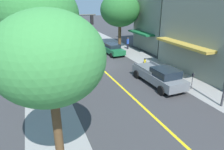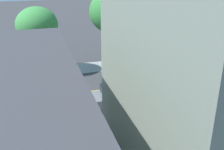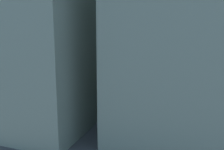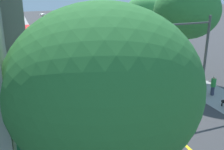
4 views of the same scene
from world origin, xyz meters
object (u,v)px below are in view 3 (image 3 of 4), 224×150
(grey_pickup_truck, at_px, (79,81))
(small_dog, at_px, (157,77))
(fire_hydrant, at_px, (117,92))
(pedestrian_blue_shirt, at_px, (196,97))
(green_sedan_left_curb, at_px, (174,89))
(pedestrian_orange_shirt, at_px, (163,74))
(parking_meter, at_px, (57,83))
(street_tree_left_near, at_px, (118,37))
(traffic_light_mast, at_px, (139,52))
(street_tree_left_far, at_px, (71,43))
(street_tree_right_corner, at_px, (214,43))
(pedestrian_green_shirt, at_px, (144,73))
(street_lamp, at_px, (34,59))

(grey_pickup_truck, distance_m, small_dog, 12.32)
(fire_hydrant, distance_m, pedestrian_blue_shirt, 8.20)
(small_dog, bearing_deg, fire_hydrant, -132.51)
(green_sedan_left_curb, distance_m, grey_pickup_truck, 11.49)
(pedestrian_orange_shirt, distance_m, small_dog, 1.03)
(parking_meter, distance_m, pedestrian_blue_shirt, 15.51)
(grey_pickup_truck, bearing_deg, street_tree_left_near, -103.16)
(street_tree_left_near, relative_size, traffic_light_mast, 1.37)
(street_tree_left_far, height_order, pedestrian_blue_shirt, street_tree_left_far)
(traffic_light_mast, bearing_deg, street_tree_right_corner, 41.71)
(grey_pickup_truck, height_order, pedestrian_orange_shirt, grey_pickup_truck)
(street_tree_right_corner, bearing_deg, small_dog, 28.75)
(pedestrian_green_shirt, bearing_deg, pedestrian_blue_shirt, -61.24)
(pedestrian_blue_shirt, bearing_deg, street_tree_right_corner, 108.32)
(green_sedan_left_curb, distance_m, pedestrian_blue_shirt, 3.98)
(street_lamp, xyz_separation_m, pedestrian_blue_shirt, (-1.48, -18.60, -2.67))
(street_tree_right_corner, bearing_deg, pedestrian_blue_shirt, 123.59)
(green_sedan_left_curb, height_order, pedestrian_green_shirt, pedestrian_green_shirt)
(fire_hydrant, height_order, pedestrian_green_shirt, pedestrian_green_shirt)
(street_tree_left_near, bearing_deg, street_tree_left_far, 88.44)
(traffic_light_mast, height_order, pedestrian_orange_shirt, traffic_light_mast)
(traffic_light_mast, relative_size, green_sedan_left_curb, 1.42)
(pedestrian_orange_shirt, bearing_deg, street_tree_right_corner, -4.63)
(traffic_light_mast, height_order, street_lamp, traffic_light_mast)
(parking_meter, distance_m, grey_pickup_truck, 2.81)
(street_tree_left_near, distance_m, traffic_light_mast, 5.00)
(small_dog, bearing_deg, pedestrian_blue_shirt, -95.25)
(fire_hydrant, distance_m, grey_pickup_truck, 5.93)
(fire_hydrant, bearing_deg, small_dog, -14.87)
(green_sedan_left_curb, xyz_separation_m, grey_pickup_truck, (0.19, 11.48, 0.13))
(traffic_light_mast, bearing_deg, green_sedan_left_curb, 36.46)
(street_tree_left_far, xyz_separation_m, pedestrian_blue_shirt, (-13.22, -20.01, -4.33))
(street_tree_right_corner, xyz_separation_m, pedestrian_green_shirt, (12.22, 8.54, -4.92))
(traffic_light_mast, bearing_deg, fire_hydrant, -2.73)
(traffic_light_mast, xyz_separation_m, green_sedan_left_curb, (-7.38, -5.45, -3.45))
(parking_meter, relative_size, pedestrian_blue_shirt, 0.81)
(small_dog, bearing_deg, pedestrian_orange_shirt, -41.33)
(street_lamp, bearing_deg, grey_pickup_truck, -67.48)
(green_sedan_left_curb, bearing_deg, traffic_light_mast, -55.72)
(pedestrian_orange_shirt, xyz_separation_m, small_dog, (0.22, 0.89, -0.48))
(street_tree_left_far, bearing_deg, traffic_light_mast, -101.31)
(street_tree_left_near, xyz_separation_m, traffic_light_mast, (-2.26, -3.99, -2.01))
(traffic_light_mast, relative_size, grey_pickup_truck, 1.07)
(fire_hydrant, bearing_deg, street_tree_left_near, 17.45)
(green_sedan_left_curb, xyz_separation_m, pedestrian_orange_shirt, (8.91, 2.13, 0.10))
(parking_meter, xyz_separation_m, street_lamp, (0.06, 3.15, 2.66))
(fire_hydrant, distance_m, green_sedan_left_curb, 6.13)
(street_lamp, bearing_deg, pedestrian_blue_shirt, -94.55)
(pedestrian_orange_shirt, bearing_deg, traffic_light_mast, -95.61)
(street_lamp, relative_size, green_sedan_left_curb, 1.28)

